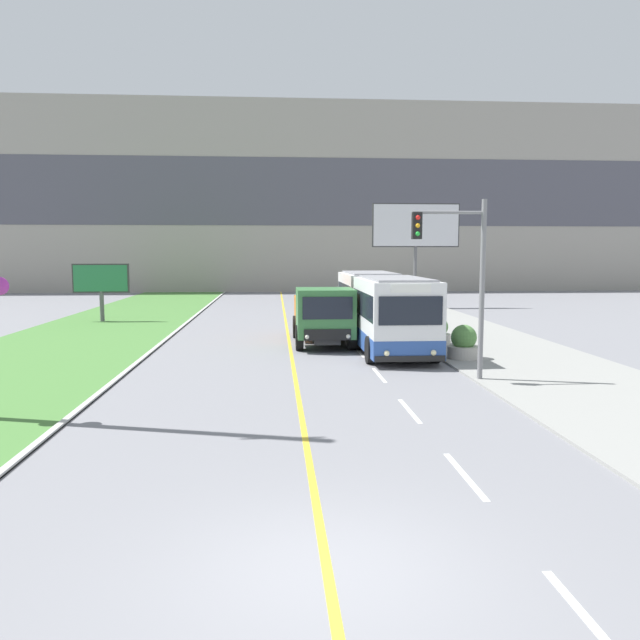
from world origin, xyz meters
name	(u,v)px	position (x,y,z in m)	size (l,w,h in m)	color
ground_plane	(327,571)	(0.00, 0.00, 0.00)	(300.00, 300.00, 0.00)	slate
lane_marking_centre	(337,485)	(0.41, 2.89, 0.00)	(2.88, 140.00, 0.01)	gold
apartment_block_background	(280,200)	(0.00, 59.33, 9.49)	(80.00, 8.04, 18.98)	gray
city_bus	(381,309)	(3.96, 19.27, 1.54)	(2.65, 12.10, 3.04)	white
dump_truck	(323,316)	(1.43, 18.85, 1.28)	(2.43, 6.58, 2.50)	black
traffic_light_mast	(461,266)	(5.04, 11.22, 3.57)	(2.28, 0.32, 5.58)	slate
billboard_large	(416,228)	(9.49, 36.99, 5.70)	(6.30, 0.24, 7.46)	#59595B
billboard_small	(101,281)	(-10.56, 29.13, 2.38)	(3.17, 0.24, 3.34)	#59595B
planter_round_near	(464,344)	(6.33, 14.94, 0.62)	(1.18, 1.18, 1.25)	#B7B2A8
planter_round_second	(438,332)	(6.32, 18.57, 0.59)	(1.09, 1.09, 1.17)	#B7B2A8
planter_round_third	(414,322)	(6.10, 22.20, 0.62)	(1.12, 1.12, 1.24)	#B7B2A8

